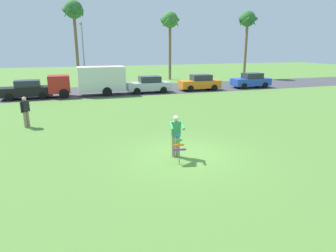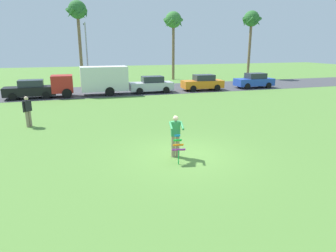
{
  "view_description": "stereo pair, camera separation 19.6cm",
  "coord_description": "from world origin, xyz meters",
  "px_view_note": "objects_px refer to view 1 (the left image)",
  "views": [
    {
      "loc": [
        -4.31,
        -10.76,
        4.39
      ],
      "look_at": [
        -0.39,
        0.99,
        1.05
      ],
      "focal_mm": 31.61,
      "sensor_mm": 36.0,
      "label": 1
    },
    {
      "loc": [
        -4.12,
        -10.82,
        4.39
      ],
      "look_at": [
        -0.39,
        0.99,
        1.05
      ],
      "focal_mm": 31.61,
      "sensor_mm": 36.0,
      "label": 2
    }
  ],
  "objects_px": {
    "kite_held": "(179,146)",
    "palm_tree_right_near": "(74,14)",
    "streetlight_pole": "(83,50)",
    "person_walker_near": "(26,111)",
    "parked_car_orange": "(200,83)",
    "palm_tree_centre_far": "(170,23)",
    "parked_car_black": "(27,90)",
    "person_kite_flyer": "(176,135)",
    "palm_tree_far_left": "(247,22)",
    "parked_car_silver": "(149,85)",
    "parked_truck_red_cab": "(92,80)",
    "parked_car_blue": "(251,81)"
  },
  "relations": [
    {
      "from": "kite_held",
      "to": "palm_tree_right_near",
      "type": "distance_m",
      "value": 29.28
    },
    {
      "from": "streetlight_pole",
      "to": "person_walker_near",
      "type": "relative_size",
      "value": 4.05
    },
    {
      "from": "parked_car_orange",
      "to": "palm_tree_right_near",
      "type": "distance_m",
      "value": 17.18
    },
    {
      "from": "parked_car_orange",
      "to": "palm_tree_centre_far",
      "type": "relative_size",
      "value": 0.48
    },
    {
      "from": "parked_car_black",
      "to": "person_kite_flyer",
      "type": "bearing_deg",
      "value": -66.67
    },
    {
      "from": "parked_car_black",
      "to": "person_walker_near",
      "type": "distance_m",
      "value": 10.35
    },
    {
      "from": "palm_tree_centre_far",
      "to": "person_kite_flyer",
      "type": "bearing_deg",
      "value": -108.35
    },
    {
      "from": "person_kite_flyer",
      "to": "parked_car_orange",
      "type": "height_order",
      "value": "person_kite_flyer"
    },
    {
      "from": "palm_tree_centre_far",
      "to": "palm_tree_far_left",
      "type": "bearing_deg",
      "value": -8.63
    },
    {
      "from": "parked_car_silver",
      "to": "parked_car_orange",
      "type": "distance_m",
      "value": 5.46
    },
    {
      "from": "parked_truck_red_cab",
      "to": "parked_car_blue",
      "type": "relative_size",
      "value": 1.59
    },
    {
      "from": "kite_held",
      "to": "parked_car_blue",
      "type": "distance_m",
      "value": 23.44
    },
    {
      "from": "kite_held",
      "to": "streetlight_pole",
      "type": "relative_size",
      "value": 0.15
    },
    {
      "from": "streetlight_pole",
      "to": "palm_tree_right_near",
      "type": "bearing_deg",
      "value": 102.61
    },
    {
      "from": "parked_truck_red_cab",
      "to": "palm_tree_far_left",
      "type": "bearing_deg",
      "value": 22.7
    },
    {
      "from": "parked_car_orange",
      "to": "person_walker_near",
      "type": "xyz_separation_m",
      "value": [
        -15.24,
        -10.29,
        0.16
      ]
    },
    {
      "from": "person_kite_flyer",
      "to": "parked_truck_red_cab",
      "type": "xyz_separation_m",
      "value": [
        -1.89,
        17.26,
        0.46
      ]
    },
    {
      "from": "kite_held",
      "to": "palm_tree_centre_far",
      "type": "distance_m",
      "value": 30.9
    },
    {
      "from": "person_kite_flyer",
      "to": "parked_car_orange",
      "type": "distance_m",
      "value": 19.41
    },
    {
      "from": "parked_car_blue",
      "to": "kite_held",
      "type": "bearing_deg",
      "value": -130.25
    },
    {
      "from": "parked_truck_red_cab",
      "to": "palm_tree_centre_far",
      "type": "bearing_deg",
      "value": 43.91
    },
    {
      "from": "palm_tree_centre_far",
      "to": "palm_tree_right_near",
      "type": "bearing_deg",
      "value": -177.82
    },
    {
      "from": "person_kite_flyer",
      "to": "parked_car_black",
      "type": "bearing_deg",
      "value": 113.33
    },
    {
      "from": "parked_car_orange",
      "to": "parked_car_blue",
      "type": "bearing_deg",
      "value": 0.01
    },
    {
      "from": "parked_car_black",
      "to": "palm_tree_centre_far",
      "type": "height_order",
      "value": "palm_tree_centre_far"
    },
    {
      "from": "person_kite_flyer",
      "to": "parked_car_silver",
      "type": "xyz_separation_m",
      "value": [
        3.43,
        17.26,
        -0.18
      ]
    },
    {
      "from": "parked_car_orange",
      "to": "parked_car_blue",
      "type": "xyz_separation_m",
      "value": [
        6.14,
        0.0,
        0.0
      ]
    },
    {
      "from": "parked_car_black",
      "to": "parked_truck_red_cab",
      "type": "xyz_separation_m",
      "value": [
        5.55,
        -0.0,
        0.64
      ]
    },
    {
      "from": "kite_held",
      "to": "parked_car_black",
      "type": "relative_size",
      "value": 0.25
    },
    {
      "from": "person_kite_flyer",
      "to": "parked_car_silver",
      "type": "bearing_deg",
      "value": 78.75
    },
    {
      "from": "palm_tree_far_left",
      "to": "person_walker_near",
      "type": "distance_m",
      "value": 33.41
    },
    {
      "from": "parked_truck_red_cab",
      "to": "parked_car_orange",
      "type": "xyz_separation_m",
      "value": [
        10.78,
        -0.0,
        -0.64
      ]
    },
    {
      "from": "parked_car_black",
      "to": "parked_car_orange",
      "type": "distance_m",
      "value": 16.34
    },
    {
      "from": "parked_truck_red_cab",
      "to": "palm_tree_centre_far",
      "type": "xyz_separation_m",
      "value": [
        11.19,
        10.77,
        5.98
      ]
    },
    {
      "from": "person_kite_flyer",
      "to": "palm_tree_right_near",
      "type": "distance_m",
      "value": 28.61
    },
    {
      "from": "kite_held",
      "to": "parked_car_silver",
      "type": "distance_m",
      "value": 18.24
    },
    {
      "from": "parked_car_black",
      "to": "kite_held",
      "type": "bearing_deg",
      "value": -67.72
    },
    {
      "from": "parked_truck_red_cab",
      "to": "parked_car_orange",
      "type": "relative_size",
      "value": 1.58
    },
    {
      "from": "parked_car_orange",
      "to": "palm_tree_far_left",
      "type": "bearing_deg",
      "value": 39.53
    },
    {
      "from": "parked_car_blue",
      "to": "streetlight_pole",
      "type": "bearing_deg",
      "value": 156.03
    },
    {
      "from": "palm_tree_far_left",
      "to": "palm_tree_right_near",
      "type": "bearing_deg",
      "value": 177.06
    },
    {
      "from": "kite_held",
      "to": "person_kite_flyer",
      "type": "bearing_deg",
      "value": 79.9
    },
    {
      "from": "palm_tree_centre_far",
      "to": "palm_tree_far_left",
      "type": "xyz_separation_m",
      "value": [
        10.68,
        -1.62,
        0.26
      ]
    },
    {
      "from": "parked_car_black",
      "to": "person_walker_near",
      "type": "xyz_separation_m",
      "value": [
        1.1,
        -10.29,
        0.16
      ]
    },
    {
      "from": "palm_tree_right_near",
      "to": "person_kite_flyer",
      "type": "bearing_deg",
      "value": -84.37
    },
    {
      "from": "parked_car_silver",
      "to": "palm_tree_centre_far",
      "type": "xyz_separation_m",
      "value": [
        5.87,
        10.77,
        6.61
      ]
    },
    {
      "from": "palm_tree_far_left",
      "to": "palm_tree_centre_far",
      "type": "bearing_deg",
      "value": 171.37
    },
    {
      "from": "parked_car_orange",
      "to": "parked_car_blue",
      "type": "distance_m",
      "value": 6.14
    },
    {
      "from": "kite_held",
      "to": "parked_truck_red_cab",
      "type": "height_order",
      "value": "parked_truck_red_cab"
    },
    {
      "from": "parked_car_black",
      "to": "palm_tree_right_near",
      "type": "height_order",
      "value": "palm_tree_right_near"
    }
  ]
}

